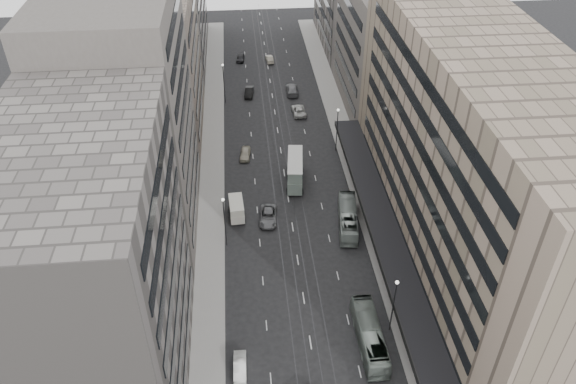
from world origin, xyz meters
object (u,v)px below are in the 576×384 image
object	(u,v)px
bus_far	(348,218)
double_decker	(295,170)
bus_near	(370,335)
sedan_1	(240,366)
sedan_2	(268,216)
panel_van	(237,208)

from	to	relation	value
bus_far	double_decker	bearing A→B (deg)	-52.43
bus_near	sedan_1	size ratio (longest dim) A/B	2.67
bus_near	sedan_2	world-z (taller)	bus_near
sedan_2	double_decker	bearing A→B (deg)	66.46
double_decker	sedan_2	xyz separation A→B (m)	(-4.97, -9.18, -1.72)
double_decker	sedan_2	distance (m)	10.58
panel_van	sedan_2	distance (m)	4.87
bus_far	panel_van	xyz separation A→B (m)	(-16.19, 3.57, 0.12)
bus_far	panel_van	world-z (taller)	bus_far
double_decker	sedan_1	bearing A→B (deg)	-99.31
bus_near	panel_van	distance (m)	29.05
bus_far	double_decker	distance (m)	13.31
double_decker	sedan_2	world-z (taller)	double_decker
bus_near	panel_van	bearing A→B (deg)	-59.45
double_decker	bus_far	bearing A→B (deg)	-53.88
bus_near	bus_far	distance (m)	21.42
bus_far	sedan_1	distance (m)	28.77
double_decker	panel_van	size ratio (longest dim) A/B	1.83
bus_far	sedan_2	xyz separation A→B (m)	(-11.56, 2.33, -0.71)
sedan_1	sedan_2	bearing A→B (deg)	80.77
bus_far	panel_van	size ratio (longest dim) A/B	2.24
bus_far	sedan_2	size ratio (longest dim) A/B	1.94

